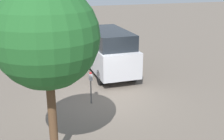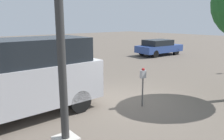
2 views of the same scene
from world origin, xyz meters
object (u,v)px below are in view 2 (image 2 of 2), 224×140
(parking_meter_near, at_px, (143,78))
(car_distant, at_px, (159,47))
(parked_van, at_px, (24,76))
(lamp_post, at_px, (62,68))

(parking_meter_near, bearing_deg, car_distant, -143.44)
(parking_meter_near, distance_m, car_distant, 11.78)
(parked_van, xyz_separation_m, car_distant, (-12.86, -4.97, -0.55))
(parking_meter_near, height_order, lamp_post, lamp_post)
(parked_van, height_order, car_distant, parked_van)
(lamp_post, bearing_deg, car_distant, -149.23)
(car_distant, bearing_deg, parking_meter_near, -139.78)
(car_distant, bearing_deg, lamp_post, -144.08)
(parking_meter_near, relative_size, lamp_post, 0.22)
(parking_meter_near, distance_m, parked_van, 3.70)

